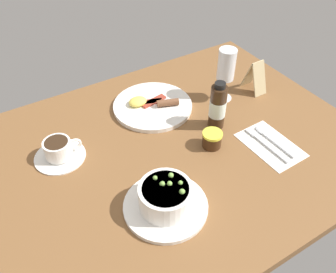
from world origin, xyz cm
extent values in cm
cube|color=brown|center=(0.00, 0.00, -1.50)|extent=(110.00, 84.00, 3.00)
cylinder|color=white|center=(-12.94, -17.27, 0.60)|extent=(20.62, 20.62, 1.20)
cylinder|color=white|center=(-12.94, -17.27, 4.31)|extent=(12.88, 12.88, 6.22)
cylinder|color=beige|center=(-12.94, -17.27, 6.62)|extent=(11.08, 11.08, 1.60)
sphere|color=#7EB24E|center=(-11.45, -16.68, 7.52)|extent=(1.26, 1.26, 1.26)
sphere|color=#7EB24E|center=(-9.86, -14.69, 7.52)|extent=(1.34, 1.34, 1.34)
sphere|color=#7EB24E|center=(-10.28, -20.19, 7.52)|extent=(1.39, 1.39, 1.39)
sphere|color=#7EB24E|center=(-9.17, -17.80, 7.52)|extent=(1.12, 1.12, 1.12)
sphere|color=#7EB24E|center=(-13.07, -15.77, 7.52)|extent=(1.04, 1.04, 1.04)
sphere|color=#7EB24E|center=(-13.48, -13.42, 7.52)|extent=(1.16, 1.16, 1.16)
sphere|color=#7EB24E|center=(-12.91, -15.85, 7.52)|extent=(1.26, 1.26, 1.26)
cube|color=white|center=(24.40, -14.21, 0.15)|extent=(12.70, 18.90, 0.30)
cube|color=silver|center=(23.20, -15.21, 0.55)|extent=(1.64, 14.03, 0.50)
cube|color=silver|center=(23.20, -7.41, 0.55)|extent=(2.31, 3.67, 0.40)
cube|color=silver|center=(26.00, -15.21, 0.55)|extent=(1.41, 13.02, 0.50)
ellipsoid|color=silver|center=(26.00, -8.21, 0.60)|extent=(2.40, 4.00, 0.60)
cylinder|color=white|center=(-29.21, 12.84, 0.45)|extent=(14.18, 14.18, 0.90)
cylinder|color=white|center=(-29.21, 12.84, 3.33)|extent=(7.54, 7.54, 4.86)
cylinder|color=#362415|center=(-29.21, 12.84, 5.26)|extent=(6.41, 6.41, 1.00)
torus|color=white|center=(-24.53, 11.92, 3.57)|extent=(3.69, 1.48, 3.60)
cylinder|color=white|center=(26.86, 11.51, 0.20)|extent=(6.10, 6.10, 0.40)
cylinder|color=white|center=(26.86, 11.51, 4.08)|extent=(0.80, 0.80, 7.35)
cylinder|color=white|center=(26.86, 11.51, 12.90)|extent=(5.68, 5.68, 10.29)
cylinder|color=#EBE4C3|center=(26.86, 11.51, 11.35)|extent=(4.66, 4.66, 6.17)
cylinder|color=#3B2311|center=(9.70, -5.37, 2.02)|extent=(5.49, 5.49, 4.04)
cylinder|color=yellow|center=(9.70, -5.37, 4.44)|extent=(5.76, 5.76, 0.80)
cylinder|color=#382314|center=(16.21, 1.26, 6.98)|extent=(4.88, 4.88, 13.96)
cylinder|color=silver|center=(16.21, 1.26, 6.70)|extent=(4.97, 4.97, 5.31)
cylinder|color=black|center=(16.21, 1.26, 14.74)|extent=(3.17, 3.17, 1.55)
cylinder|color=white|center=(4.05, 19.04, 0.70)|extent=(25.61, 25.61, 1.40)
cube|color=brown|center=(3.26, 20.36, 1.70)|extent=(9.27, 5.40, 0.60)
cube|color=#9A3828|center=(4.93, 20.00, 1.70)|extent=(9.27, 3.87, 0.60)
cylinder|color=brown|center=(7.89, 15.84, 2.60)|extent=(7.33, 4.54, 2.20)
ellipsoid|color=#F2D859|center=(0.21, 21.60, 2.40)|extent=(6.00, 4.80, 2.40)
cube|color=tan|center=(38.94, 11.86, 5.49)|extent=(4.89, 4.35, 11.11)
cube|color=tan|center=(38.94, 7.89, 5.49)|extent=(4.89, 4.35, 11.11)
camera|label=1|loc=(-39.51, -62.00, 70.79)|focal=37.82mm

